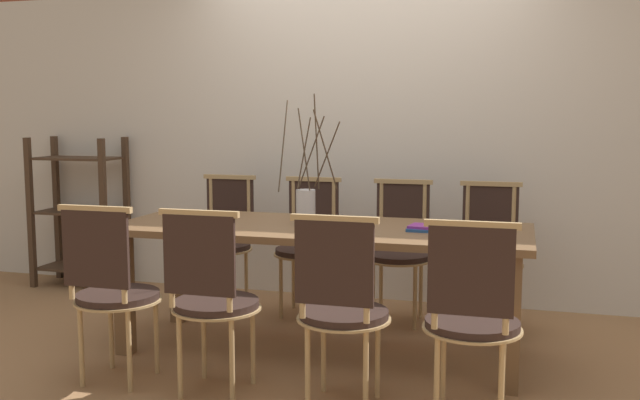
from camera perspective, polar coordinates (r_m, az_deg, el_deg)
name	(u,v)px	position (r m, az deg, el deg)	size (l,w,h in m)	color
ground_plane	(320,351)	(4.29, 0.00, -12.02)	(16.00, 16.00, 0.00)	#9E7047
wall_rear	(368,85)	(5.32, 3.89, 9.17)	(12.00, 0.06, 3.20)	beige
dining_table	(320,243)	(4.12, 0.00, -3.46)	(2.38, 0.88, 0.75)	brown
chair_near_leftend	(112,287)	(3.82, -16.28, -6.71)	(0.45, 0.45, 0.95)	black
chair_near_left	(212,295)	(3.56, -8.64, -7.50)	(0.45, 0.45, 0.95)	black
chair_near_center	(341,304)	(3.35, 1.71, -8.35)	(0.45, 0.45, 0.95)	black
chair_near_right	(472,314)	(3.26, 12.04, -8.93)	(0.45, 0.45, 0.95)	black
chair_far_leftend	(223,237)	(5.17, -7.74, -2.94)	(0.45, 0.45, 0.95)	black
chair_far_left	(308,241)	(4.95, -0.94, -3.32)	(0.45, 0.45, 0.95)	black
chair_far_center	(399,246)	(4.81, 6.35, -3.67)	(0.45, 0.45, 0.95)	black
chair_far_right	(488,250)	(4.75, 13.32, -3.95)	(0.45, 0.45, 0.95)	black
vase_centerpiece	(306,202)	(4.16, -1.13, -0.19)	(0.36, 0.37, 0.75)	silver
book_stack	(426,228)	(3.99, 8.46, -2.21)	(0.21, 0.19, 0.03)	#234C8C
shelving_rack	(79,212)	(6.07, -18.69, -0.95)	(0.71, 0.38, 1.20)	#422D1E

